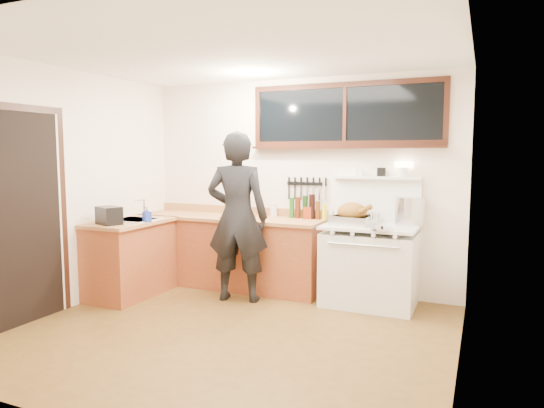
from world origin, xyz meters
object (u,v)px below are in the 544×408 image
at_px(cutting_board, 238,213).
at_px(man, 237,217).
at_px(roast_turkey, 352,215).
at_px(vintage_stove, 370,263).

bearing_deg(cutting_board, man, -63.58).
relative_size(man, roast_turkey, 4.00).
distance_m(vintage_stove, man, 1.58).
distance_m(man, roast_turkey, 1.30).
relative_size(vintage_stove, man, 0.82).
bearing_deg(roast_turkey, cutting_board, 178.58).
height_order(man, roast_turkey, man).
xyz_separation_m(cutting_board, roast_turkey, (1.45, -0.04, 0.05)).
bearing_deg(cutting_board, roast_turkey, -1.42).
bearing_deg(vintage_stove, roast_turkey, -169.46).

